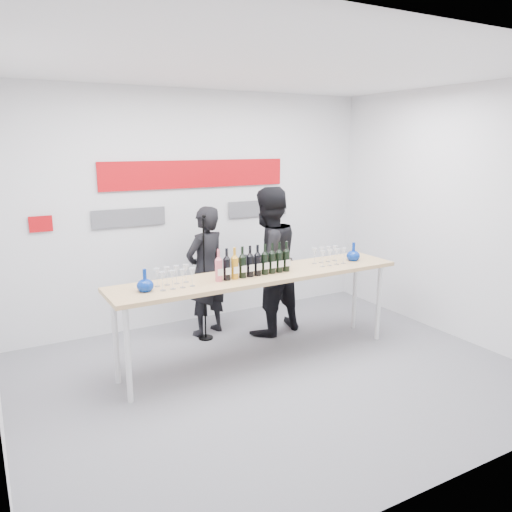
# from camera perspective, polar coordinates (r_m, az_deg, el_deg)

# --- Properties ---
(ground) EXTENTS (5.00, 5.00, 0.00)m
(ground) POSITION_cam_1_polar(r_m,az_deg,el_deg) (5.29, 2.20, -13.46)
(ground) COLOR slate
(ground) RESTS_ON ground
(back_wall) EXTENTS (5.00, 0.04, 3.00)m
(back_wall) POSITION_cam_1_polar(r_m,az_deg,el_deg) (6.59, -6.78, 5.40)
(back_wall) COLOR silver
(back_wall) RESTS_ON ground
(signage) EXTENTS (3.38, 0.02, 0.79)m
(signage) POSITION_cam_1_polar(r_m,az_deg,el_deg) (6.50, -7.21, 8.01)
(signage) COLOR #B6070E
(signage) RESTS_ON back_wall
(tasting_table) EXTENTS (3.27, 0.70, 0.98)m
(tasting_table) POSITION_cam_1_polar(r_m,az_deg,el_deg) (5.34, 0.52, -2.79)
(tasting_table) COLOR tan
(tasting_table) RESTS_ON ground
(wine_bottles) EXTENTS (0.89, 0.09, 0.33)m
(wine_bottles) POSITION_cam_1_polar(r_m,az_deg,el_deg) (5.19, -0.25, -0.53)
(wine_bottles) COLOR #CC5966
(wine_bottles) RESTS_ON tasting_table
(decanter_left) EXTENTS (0.16, 0.16, 0.21)m
(decanter_left) POSITION_cam_1_polar(r_m,az_deg,el_deg) (4.79, -12.58, -2.71)
(decanter_left) COLOR navy
(decanter_left) RESTS_ON tasting_table
(decanter_right) EXTENTS (0.16, 0.16, 0.21)m
(decanter_right) POSITION_cam_1_polar(r_m,az_deg,el_deg) (6.01, 11.07, 0.51)
(decanter_right) COLOR navy
(decanter_right) RESTS_ON tasting_table
(glasses_left) EXTENTS (0.37, 0.23, 0.18)m
(glasses_left) POSITION_cam_1_polar(r_m,az_deg,el_deg) (4.90, -9.29, -2.40)
(glasses_left) COLOR silver
(glasses_left) RESTS_ON tasting_table
(glasses_right) EXTENTS (0.37, 0.23, 0.18)m
(glasses_right) POSITION_cam_1_polar(r_m,az_deg,el_deg) (5.81, 8.35, 0.03)
(glasses_right) COLOR silver
(glasses_right) RESTS_ON tasting_table
(presenter_left) EXTENTS (0.68, 0.55, 1.60)m
(presenter_left) POSITION_cam_1_polar(r_m,az_deg,el_deg) (6.13, -5.75, -1.78)
(presenter_left) COLOR black
(presenter_left) RESTS_ON ground
(presenter_right) EXTENTS (1.02, 0.87, 1.83)m
(presenter_right) POSITION_cam_1_polar(r_m,az_deg,el_deg) (6.12, 1.36, -0.65)
(presenter_right) COLOR black
(presenter_right) RESTS_ON ground
(mic_stand) EXTENTS (0.18, 0.18, 1.54)m
(mic_stand) POSITION_cam_1_polar(r_m,az_deg,el_deg) (6.06, -5.85, -5.26)
(mic_stand) COLOR black
(mic_stand) RESTS_ON ground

